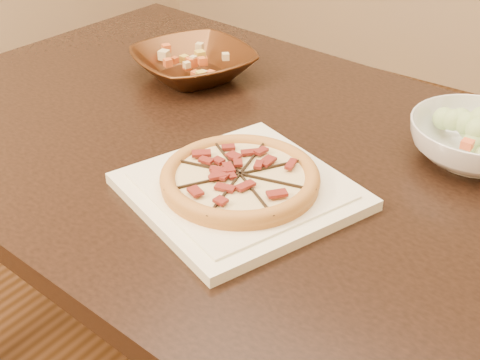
{
  "coord_description": "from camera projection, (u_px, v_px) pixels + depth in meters",
  "views": [
    {
      "loc": [
        0.6,
        -0.94,
        1.33
      ],
      "look_at": [
        0.09,
        -0.24,
        0.78
      ],
      "focal_mm": 50.0,
      "sensor_mm": 36.0,
      "label": 1
    }
  ],
  "objects": [
    {
      "name": "bronze_bowl",
      "position": [
        194.0,
        64.0,
        1.41
      ],
      "size": [
        0.32,
        0.32,
        0.06
      ],
      "primitive_type": "imported",
      "rotation": [
        0.0,
        0.0,
        -0.38
      ],
      "color": "#553018",
      "rests_on": "dining_table"
    },
    {
      "name": "pizza",
      "position": [
        240.0,
        178.0,
        1.03
      ],
      "size": [
        0.25,
        0.25,
        0.03
      ],
      "color": "#BA7740",
      "rests_on": "plate"
    },
    {
      "name": "plate",
      "position": [
        240.0,
        191.0,
        1.04
      ],
      "size": [
        0.39,
        0.39,
        0.02
      ],
      "color": "white",
      "rests_on": "dining_table"
    },
    {
      "name": "dining_table",
      "position": [
        241.0,
        190.0,
        1.25
      ],
      "size": [
        1.45,
        1.0,
        0.75
      ],
      "color": "black",
      "rests_on": "floor"
    },
    {
      "name": "salad",
      "position": [
        480.0,
        113.0,
        1.09
      ],
      "size": [
        0.1,
        0.11,
        0.04
      ],
      "color": "#92C16C",
      "rests_on": "salad_bowl"
    },
    {
      "name": "mixed_dish",
      "position": [
        193.0,
        44.0,
        1.39
      ],
      "size": [
        0.13,
        0.11,
        0.03
      ],
      "color": "#D4B77B",
      "rests_on": "bronze_bowl"
    },
    {
      "name": "salad_bowl",
      "position": [
        476.0,
        141.0,
        1.12
      ],
      "size": [
        0.25,
        0.25,
        0.07
      ],
      "primitive_type": "imported",
      "rotation": [
        0.0,
        0.0,
        0.12
      ],
      "color": "white",
      "rests_on": "dining_table"
    }
  ]
}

